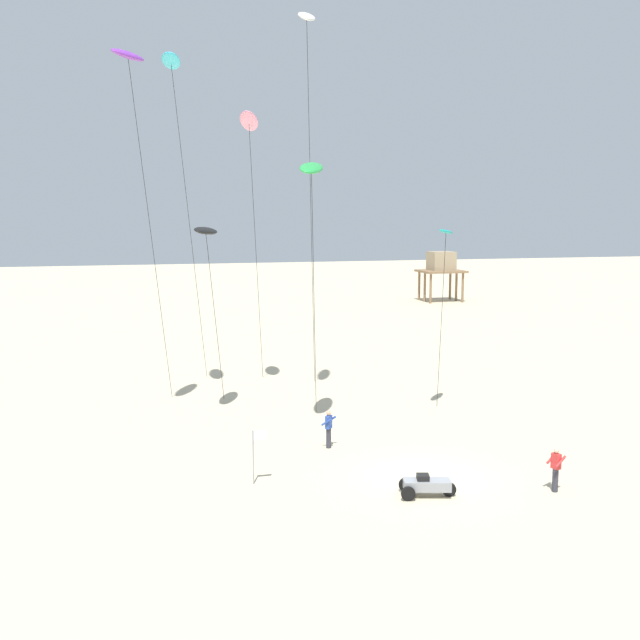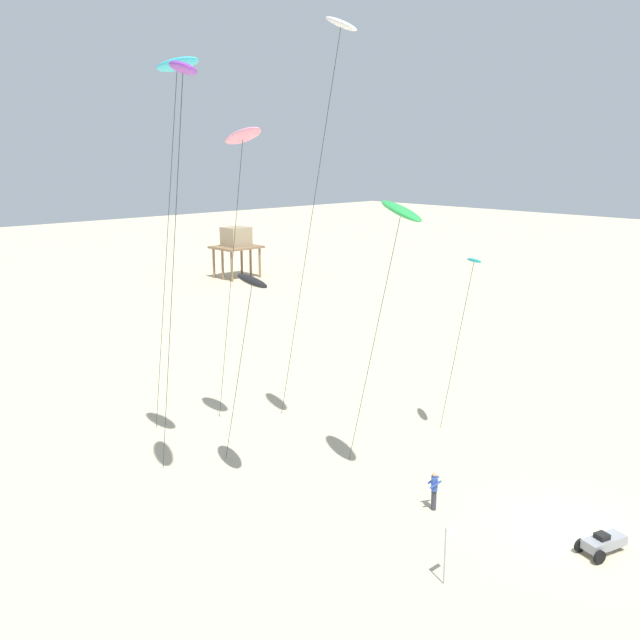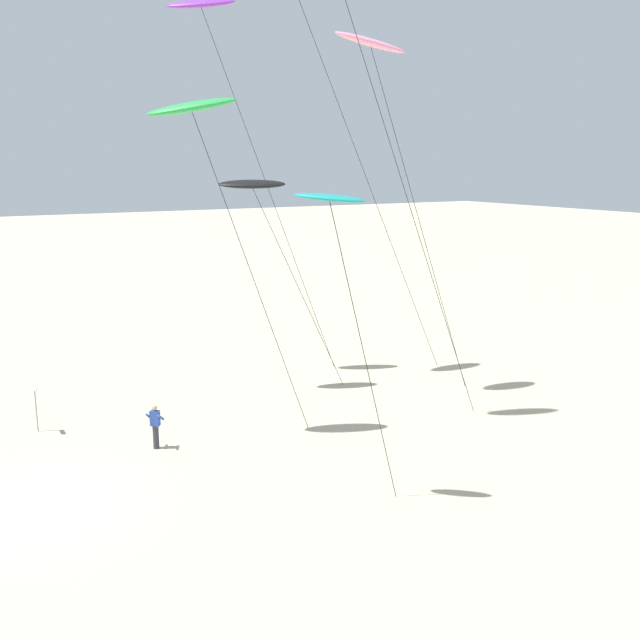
{
  "view_description": "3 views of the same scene",
  "coord_description": "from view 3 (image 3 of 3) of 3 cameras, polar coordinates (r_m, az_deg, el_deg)",
  "views": [
    {
      "loc": [
        -11.18,
        -25.83,
        10.17
      ],
      "look_at": [
        -1.47,
        10.32,
        4.86
      ],
      "focal_mm": 41.88,
      "sensor_mm": 36.0,
      "label": 1
    },
    {
      "loc": [
        -24.97,
        -12.17,
        14.58
      ],
      "look_at": [
        -1.79,
        12.34,
        6.62
      ],
      "focal_mm": 40.9,
      "sensor_mm": 36.0,
      "label": 2
    },
    {
      "loc": [
        21.84,
        -2.31,
        10.31
      ],
      "look_at": [
        -1.9,
        11.18,
        4.27
      ],
      "focal_mm": 40.09,
      "sensor_mm": 36.0,
      "label": 3
    }
  ],
  "objects": [
    {
      "name": "kite_teal",
      "position": [
        20.39,
        0.86,
        9.3
      ],
      "size": [
        1.66,
        3.03,
        9.55
      ],
      "color": "teal",
      "rests_on": "ground"
    },
    {
      "name": "kite_purple",
      "position": [
        35.24,
        -9.43,
        23.49
      ],
      "size": [
        2.96,
        7.51,
        17.69
      ],
      "color": "purple",
      "rests_on": "ground"
    },
    {
      "name": "kite_pink",
      "position": [
        31.57,
        4.1,
        21.1
      ],
      "size": [
        2.31,
        6.33,
        15.7
      ],
      "color": "pink",
      "rests_on": "ground"
    },
    {
      "name": "marker_flag",
      "position": [
        29.8,
        -21.76,
        -5.67
      ],
      "size": [
        0.57,
        0.05,
        2.1
      ],
      "color": "gray",
      "rests_on": "ground"
    },
    {
      "name": "ground_plane",
      "position": [
        24.26,
        -21.86,
        -13.64
      ],
      "size": [
        260.0,
        260.0,
        0.0
      ],
      "primitive_type": "plane",
      "color": "beige"
    },
    {
      "name": "kite_green",
      "position": [
        26.32,
        -10.18,
        16.3
      ],
      "size": [
        2.33,
        5.57,
        12.72
      ],
      "color": "green",
      "rests_on": "ground"
    },
    {
      "name": "kite_flyer_middle",
      "position": [
        27.1,
        -13.01,
        -8.2
      ],
      "size": [
        0.72,
        0.73,
        1.67
      ],
      "color": "#33333D",
      "rests_on": "ground"
    },
    {
      "name": "kite_black",
      "position": [
        31.76,
        -5.42,
        10.68
      ],
      "size": [
        2.23,
        5.5,
        9.66
      ],
      "color": "black",
      "rests_on": "ground"
    }
  ]
}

